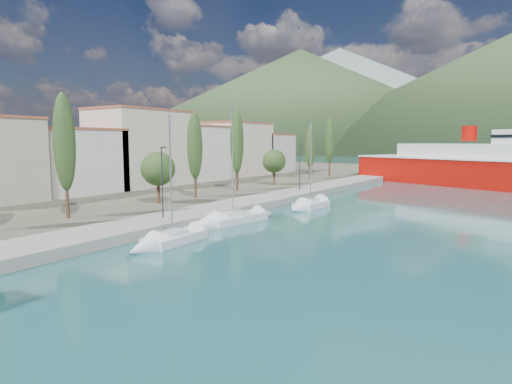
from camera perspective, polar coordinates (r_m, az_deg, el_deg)
The scene contains 9 objects.
ground at distance 134.10m, azimuth 26.08°, elevation 2.94°, with size 1400.00×1400.00×0.00m, color #225A5D.
quay at distance 47.61m, azimuth -0.99°, elevation -1.59°, with size 5.00×88.00×0.80m, color gray.
land_strip at distance 81.39m, azimuth -19.28°, elevation 1.47°, with size 70.00×148.00×0.70m, color #565644.
town_buildings at distance 70.35m, azimuth -11.43°, elevation 5.20°, with size 9.20×69.20×11.30m.
tree_row at distance 55.50m, azimuth -3.85°, elevation 5.37°, with size 3.63×63.01×11.29m.
lamp_posts at distance 38.63m, azimuth -10.44°, elevation 1.86°, with size 0.15×45.02×6.06m.
sailboat_near at distance 30.59m, azimuth -12.81°, elevation -6.70°, with size 2.45×7.08×10.02m.
sailboat_mid at distance 37.55m, azimuth -4.95°, elevation -4.03°, with size 3.58×8.75×12.24m.
sailboat_far at distance 46.45m, azimuth 6.48°, elevation -1.98°, with size 2.29×6.99×10.24m.
Camera 1 is at (17.84, -12.71, 7.30)m, focal length 30.00 mm.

